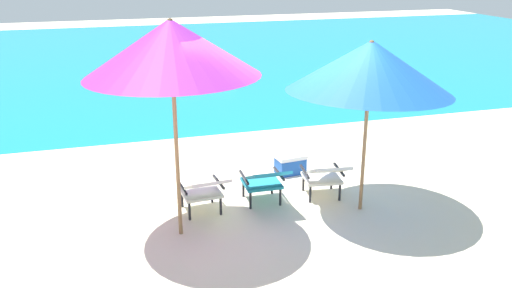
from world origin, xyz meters
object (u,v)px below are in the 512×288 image
(swim_buoy, at_px, (206,83))
(lounge_chair_center, at_px, (265,180))
(cooler_box, at_px, (290,164))
(beach_umbrella_left, at_px, (171,48))
(lounge_chair_left, at_px, (204,189))
(beach_umbrella_right, at_px, (370,67))
(lounge_chair_right, at_px, (325,175))

(swim_buoy, xyz_separation_m, lounge_chair_center, (-0.67, -7.45, 0.31))
(cooler_box, bearing_deg, beach_umbrella_left, -143.40)
(lounge_chair_left, height_order, beach_umbrella_right, beach_umbrella_right)
(lounge_chair_center, height_order, cooler_box, lounge_chair_center)
(beach_umbrella_left, bearing_deg, lounge_chair_right, 10.30)
(lounge_chair_left, relative_size, cooler_box, 1.81)
(beach_umbrella_right, height_order, cooler_box, beach_umbrella_right)
(lounge_chair_center, distance_m, cooler_box, 1.32)
(swim_buoy, bearing_deg, lounge_chair_right, -88.39)
(swim_buoy, height_order, beach_umbrella_left, beach_umbrella_left)
(lounge_chair_right, bearing_deg, lounge_chair_left, 179.96)
(lounge_chair_center, bearing_deg, lounge_chair_right, -4.53)
(beach_umbrella_right, bearing_deg, beach_umbrella_left, 179.88)
(swim_buoy, distance_m, lounge_chair_left, 7.69)
(lounge_chair_center, distance_m, beach_umbrella_left, 2.40)
(swim_buoy, distance_m, beach_umbrella_right, 8.17)
(lounge_chair_right, bearing_deg, lounge_chair_center, 175.47)
(lounge_chair_left, bearing_deg, beach_umbrella_right, -10.53)
(swim_buoy, xyz_separation_m, cooler_box, (0.09, -6.40, 0.06))
(lounge_chair_left, bearing_deg, swim_buoy, 78.30)
(beach_umbrella_left, height_order, cooler_box, beach_umbrella_left)
(beach_umbrella_right, bearing_deg, lounge_chair_center, 159.68)
(lounge_chair_right, height_order, beach_umbrella_left, beach_umbrella_left)
(lounge_chair_center, relative_size, beach_umbrella_right, 0.29)
(lounge_chair_center, height_order, beach_umbrella_right, beach_umbrella_right)
(lounge_chair_left, xyz_separation_m, lounge_chair_right, (1.77, -0.00, 0.00))
(beach_umbrella_right, relative_size, cooler_box, 6.16)
(beach_umbrella_left, distance_m, beach_umbrella_right, 2.57)
(swim_buoy, height_order, lounge_chair_left, lounge_chair_left)
(lounge_chair_center, bearing_deg, cooler_box, 53.98)
(beach_umbrella_left, relative_size, beach_umbrella_right, 0.91)
(swim_buoy, bearing_deg, lounge_chair_left, -101.70)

